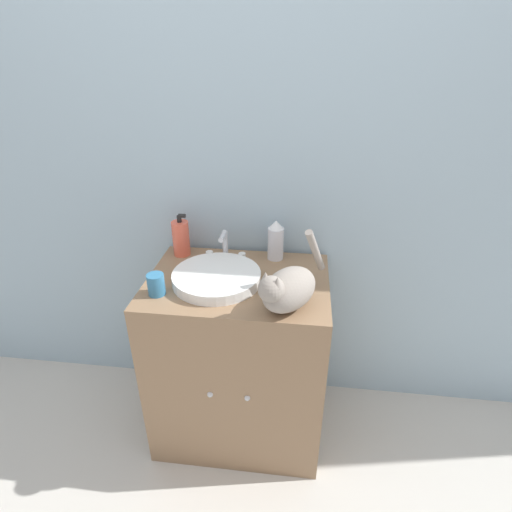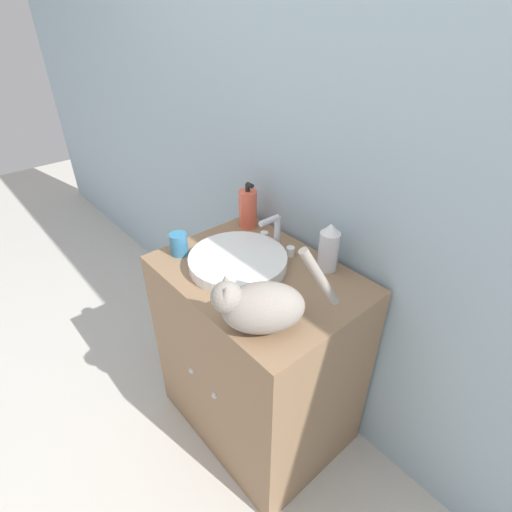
{
  "view_description": "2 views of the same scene",
  "coord_description": "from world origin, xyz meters",
  "px_view_note": "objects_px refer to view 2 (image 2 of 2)",
  "views": [
    {
      "loc": [
        0.24,
        -1.1,
        1.66
      ],
      "look_at": [
        0.08,
        0.22,
        0.96
      ],
      "focal_mm": 28.0,
      "sensor_mm": 36.0,
      "label": 1
    },
    {
      "loc": [
        0.86,
        -0.48,
        1.65
      ],
      "look_at": [
        0.05,
        0.22,
        0.94
      ],
      "focal_mm": 28.0,
      "sensor_mm": 36.0,
      "label": 2
    }
  ],
  "objects_px": {
    "spray_bottle": "(329,247)",
    "soap_bottle": "(248,208)",
    "cup": "(179,244)",
    "cat": "(260,305)"
  },
  "relations": [
    {
      "from": "cat",
      "to": "cup",
      "type": "bearing_deg",
      "value": -59.8
    },
    {
      "from": "cat",
      "to": "cup",
      "type": "height_order",
      "value": "cat"
    },
    {
      "from": "soap_bottle",
      "to": "cup",
      "type": "relative_size",
      "value": 2.33
    },
    {
      "from": "cat",
      "to": "cup",
      "type": "distance_m",
      "value": 0.5
    },
    {
      "from": "spray_bottle",
      "to": "cup",
      "type": "relative_size",
      "value": 2.14
    },
    {
      "from": "spray_bottle",
      "to": "soap_bottle",
      "type": "bearing_deg",
      "value": -178.34
    },
    {
      "from": "cup",
      "to": "soap_bottle",
      "type": "bearing_deg",
      "value": 89.69
    },
    {
      "from": "cup",
      "to": "spray_bottle",
      "type": "bearing_deg",
      "value": 39.25
    },
    {
      "from": "soap_bottle",
      "to": "cup",
      "type": "distance_m",
      "value": 0.34
    },
    {
      "from": "cat",
      "to": "soap_bottle",
      "type": "distance_m",
      "value": 0.62
    }
  ]
}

